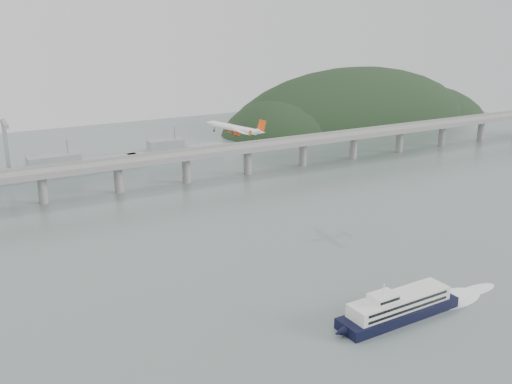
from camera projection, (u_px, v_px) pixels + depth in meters
ground at (316, 305)px, 259.31m from camera, size 900.00×900.00×0.00m
bridge at (158, 163)px, 421.73m from camera, size 800.00×22.00×23.90m
headland at (364, 138)px, 672.30m from camera, size 365.00×155.00×156.00m
ferry at (399, 307)px, 247.52m from camera, size 93.48×18.83×17.62m
airliner at (236, 129)px, 316.51m from camera, size 34.68×31.40×11.36m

